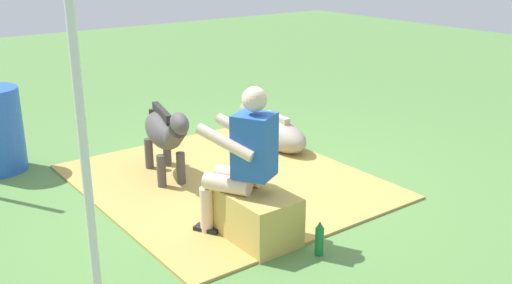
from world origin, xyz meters
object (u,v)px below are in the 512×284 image
Objects in this scene: hay_bale at (258,217)px; pony_lying at (276,133)px; soda_bottle at (319,239)px; pony_standing at (165,132)px; person_seated at (242,157)px; tent_pole_left at (82,131)px.

pony_lying reaches higher than hay_bale.
pony_lying is 4.63× the size of soda_bottle.
hay_bale is 0.54m from soda_bottle.
soda_bottle is at bearing -153.34° from hay_bale.
hay_bale is 0.49× the size of pony_standing.
person_seated reaches higher than pony_lying.
hay_bale is 0.48× the size of pony_lying.
hay_bale is 1.64m from pony_standing.
pony_standing is (1.46, -0.08, -0.18)m from person_seated.
pony_lying is at bearing -30.95° from soda_bottle.
hay_bale is 1.79m from tent_pole_left.
person_seated reaches higher than hay_bale.
pony_lying reaches higher than soda_bottle.
tent_pole_left is (-0.12, 1.44, 1.05)m from hay_bale.
pony_lying is 2.59m from soda_bottle.
pony_lying is (1.74, -1.57, -0.02)m from hay_bale.
pony_standing reaches higher than soda_bottle.
pony_standing is (1.61, -0.03, 0.32)m from hay_bale.
pony_standing reaches higher than hay_bale.
tent_pole_left reaches higher than hay_bale.
hay_bale is 2.23× the size of soda_bottle.
soda_bottle is (-2.09, -0.22, -0.39)m from pony_standing.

